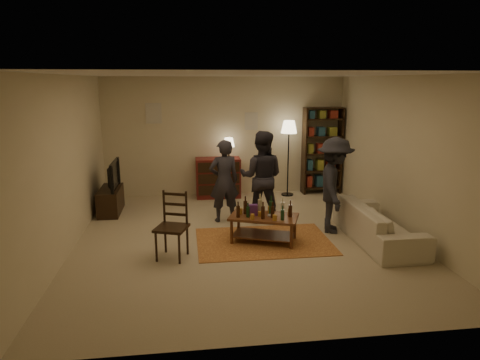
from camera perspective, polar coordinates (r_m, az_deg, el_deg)
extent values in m
plane|color=#C6B793|center=(7.32, 0.40, -7.78)|extent=(6.00, 6.00, 0.00)
plane|color=beige|center=(9.90, -1.98, 5.80)|extent=(5.50, 0.00, 5.50)
plane|color=beige|center=(7.12, -22.08, 1.96)|extent=(0.00, 6.00, 6.00)
plane|color=beige|center=(7.81, 20.86, 2.98)|extent=(0.00, 6.00, 6.00)
plane|color=beige|center=(4.08, 6.23, -4.93)|extent=(5.50, 0.00, 5.50)
plane|color=white|center=(6.84, 0.44, 13.87)|extent=(6.00, 6.00, 0.00)
cube|color=beige|center=(9.80, -11.45, 8.71)|extent=(0.35, 0.03, 0.45)
cube|color=beige|center=(9.91, 1.51, 7.85)|extent=(0.30, 0.03, 0.40)
cube|color=brown|center=(7.19, 3.16, -8.14)|extent=(2.20, 1.50, 0.01)
cube|color=brown|center=(7.05, 3.20, -4.95)|extent=(1.23, 0.95, 0.04)
cube|color=brown|center=(7.15, 3.17, -7.29)|extent=(1.11, 0.82, 0.02)
cylinder|color=brown|center=(7.00, -1.13, -6.99)|extent=(0.05, 0.05, 0.41)
cylinder|color=brown|center=(6.83, 6.86, -7.60)|extent=(0.05, 0.05, 0.41)
cylinder|color=brown|center=(7.43, -0.20, -5.77)|extent=(0.05, 0.05, 0.41)
cylinder|color=brown|center=(7.28, 7.31, -6.30)|extent=(0.05, 0.05, 0.41)
cylinder|color=#B67F2A|center=(7.11, 0.03, -4.18)|extent=(0.07, 0.07, 0.10)
cylinder|color=#B67F2A|center=(6.84, 1.67, -4.92)|extent=(0.07, 0.07, 0.09)
cylinder|color=#B67F2A|center=(7.20, 4.00, -3.93)|extent=(0.07, 0.07, 0.11)
cylinder|color=#B67F2A|center=(6.82, 4.66, -5.03)|extent=(0.07, 0.07, 0.09)
cylinder|color=#B67F2A|center=(7.14, 6.66, -4.19)|extent=(0.07, 0.07, 0.10)
cylinder|color=#B67F2A|center=(7.00, 2.65, -4.54)|extent=(0.06, 0.06, 0.08)
cube|color=#64328A|center=(7.06, 1.80, -3.95)|extent=(0.15, 0.10, 0.18)
cylinder|color=gray|center=(7.00, 4.14, -4.81)|extent=(0.12, 0.12, 0.03)
cube|color=black|center=(6.47, -9.12, -6.34)|extent=(0.57, 0.57, 0.04)
cylinder|color=black|center=(6.47, -11.11, -8.73)|extent=(0.04, 0.04, 0.46)
cylinder|color=black|center=(6.34, -8.10, -9.06)|extent=(0.04, 0.04, 0.46)
cylinder|color=black|center=(6.77, -9.92, -7.65)|extent=(0.04, 0.04, 0.46)
cylinder|color=black|center=(6.65, -7.03, -7.94)|extent=(0.04, 0.04, 0.46)
cube|color=black|center=(6.54, -8.64, -3.49)|extent=(0.35, 0.15, 0.53)
cube|color=black|center=(9.02, -16.86, -2.63)|extent=(0.40, 1.00, 0.50)
imported|color=black|center=(8.89, -16.96, 0.65)|extent=(0.13, 0.97, 0.56)
cube|color=maroon|center=(9.76, -2.94, 0.32)|extent=(1.00, 0.48, 0.90)
cube|color=black|center=(9.57, -2.81, -1.35)|extent=(0.92, 0.02, 0.22)
cube|color=black|center=(9.51, -2.82, 0.16)|extent=(0.92, 0.02, 0.22)
cube|color=black|center=(9.46, -2.84, 1.70)|extent=(0.92, 0.02, 0.22)
cylinder|color=black|center=(9.69, -1.50, 3.07)|extent=(0.12, 0.12, 0.04)
cylinder|color=black|center=(9.67, -1.51, 3.83)|extent=(0.02, 0.02, 0.22)
cone|color=#FFE5B2|center=(9.64, -1.51, 5.06)|extent=(0.26, 0.26, 0.20)
cube|color=black|center=(10.07, 8.55, 3.77)|extent=(0.04, 0.34, 2.00)
cube|color=black|center=(10.34, 13.15, 3.82)|extent=(0.04, 0.34, 2.00)
cube|color=black|center=(10.37, 10.68, -0.84)|extent=(0.90, 0.34, 0.03)
cube|color=black|center=(10.28, 10.77, 1.32)|extent=(0.90, 0.34, 0.03)
cube|color=black|center=(10.20, 10.87, 3.52)|extent=(0.90, 0.34, 0.03)
cube|color=black|center=(10.15, 10.96, 5.75)|extent=(0.90, 0.34, 0.03)
cube|color=black|center=(10.11, 11.06, 8.00)|extent=(0.90, 0.34, 0.03)
cube|color=black|center=(10.09, 11.12, 9.41)|extent=(0.90, 0.34, 0.03)
cube|color=maroon|center=(10.24, 9.11, -0.11)|extent=(0.12, 0.22, 0.26)
cube|color=#255671|center=(10.32, 10.45, -0.07)|extent=(0.15, 0.22, 0.26)
cube|color=olive|center=(10.40, 11.86, -0.02)|extent=(0.18, 0.22, 0.26)
cube|color=#255671|center=(10.16, 9.19, 2.03)|extent=(0.12, 0.22, 0.24)
cube|color=olive|center=(10.24, 10.54, 2.06)|extent=(0.15, 0.22, 0.24)
cube|color=maroon|center=(10.32, 11.96, 2.08)|extent=(0.18, 0.22, 0.24)
cube|color=olive|center=(10.10, 9.27, 4.20)|extent=(0.12, 0.22, 0.22)
cube|color=maroon|center=(10.17, 10.63, 4.21)|extent=(0.15, 0.22, 0.22)
cube|color=#255671|center=(10.26, 12.07, 4.22)|extent=(0.18, 0.22, 0.22)
cube|color=maroon|center=(10.04, 9.36, 6.40)|extent=(0.12, 0.22, 0.20)
cube|color=#255671|center=(10.12, 10.72, 6.40)|extent=(0.15, 0.22, 0.20)
cube|color=olive|center=(10.21, 12.17, 6.39)|extent=(0.18, 0.22, 0.20)
cube|color=#255671|center=(10.01, 9.44, 8.62)|extent=(0.12, 0.22, 0.18)
cube|color=olive|center=(10.08, 10.82, 8.60)|extent=(0.15, 0.22, 0.18)
cube|color=maroon|center=(10.17, 12.28, 8.57)|extent=(0.18, 0.22, 0.18)
cylinder|color=black|center=(10.05, 6.32, -1.93)|extent=(0.28, 0.28, 0.03)
cylinder|color=black|center=(9.88, 6.43, 2.31)|extent=(0.03, 0.03, 1.54)
cone|color=#FFE5B2|center=(9.76, 6.55, 7.06)|extent=(0.36, 0.36, 0.28)
imported|color=beige|center=(7.47, 17.90, -5.53)|extent=(0.81, 2.08, 0.61)
imported|color=#2A2A32|center=(7.99, -2.14, -0.13)|extent=(0.62, 0.46, 1.56)
imported|color=#25242B|center=(7.96, 2.87, 0.41)|extent=(0.99, 0.87, 1.72)
imported|color=#222329|center=(7.60, 12.45, -0.68)|extent=(0.90, 1.22, 1.68)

